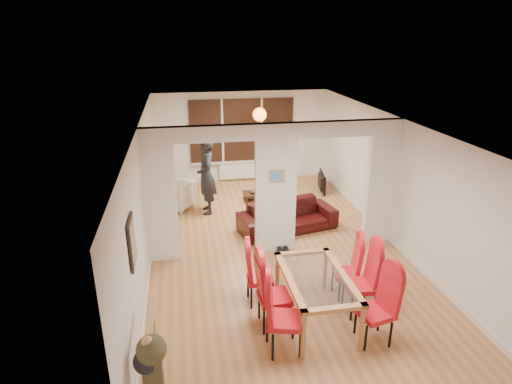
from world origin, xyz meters
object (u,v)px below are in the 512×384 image
object	(u,v)px
dining_chair_lb	(274,292)
armchair	(176,195)
dining_chair_rb	(360,281)
television	(319,182)
dining_chair_la	(284,315)
sofa	(287,216)
person	(206,176)
dining_chair_rc	(347,269)
dining_chair_lc	(260,274)
bowl	(254,192)
dining_table	(315,298)
dining_chair_ra	(375,307)
coffee_table	(261,196)
bottle	(263,189)

from	to	relation	value
dining_chair_lb	armchair	xyz separation A→B (m)	(-1.43, 4.90, -0.23)
dining_chair_rb	television	bearing A→B (deg)	82.01
dining_chair_la	dining_chair_rb	world-z (taller)	dining_chair_la
dining_chair_lb	sofa	world-z (taller)	dining_chair_lb
person	dining_chair_rc	bearing A→B (deg)	23.19
dining_chair_lb	dining_chair_lc	bearing A→B (deg)	96.57
dining_chair_lb	bowl	world-z (taller)	dining_chair_lb
dining_chair_rc	dining_chair_lb	bearing A→B (deg)	-147.80
dining_chair_rb	bowl	distance (m)	5.05
person	bowl	world-z (taller)	person
dining_table	dining_chair_lc	size ratio (longest dim) A/B	1.59
dining_chair_rc	sofa	bearing A→B (deg)	107.41
dining_table	dining_chair_la	xyz separation A→B (m)	(-0.63, -0.56, 0.19)
dining_chair_ra	coffee_table	world-z (taller)	dining_chair_ra
coffee_table	dining_chair_rc	bearing A→B (deg)	-82.89
dining_chair_lb	bowl	distance (m)	5.11
dining_chair_la	dining_chair_rc	distance (m)	1.70
dining_chair_rc	bottle	bearing A→B (deg)	107.52
armchair	coffee_table	size ratio (longest dim) A/B	0.85
dining_chair_ra	armchair	world-z (taller)	dining_chair_ra
sofa	dining_chair_rc	bearing A→B (deg)	-95.92
bottle	bowl	world-z (taller)	bottle
dining_chair_lb	armchair	world-z (taller)	dining_chair_lb
dining_chair_rb	coffee_table	world-z (taller)	dining_chair_rb
dining_chair_lb	coffee_table	size ratio (longest dim) A/B	1.27
dining_chair_lc	person	size ratio (longest dim) A/B	0.55
dining_chair_lb	dining_chair_rb	size ratio (longest dim) A/B	1.02
dining_chair_lc	bottle	bearing A→B (deg)	82.28
dining_chair_rb	dining_chair_lb	bearing A→B (deg)	-172.94
dining_table	bottle	size ratio (longest dim) A/B	5.65
dining_chair_la	coffee_table	size ratio (longest dim) A/B	1.27
person	bottle	distance (m)	1.64
dining_table	person	bearing A→B (deg)	106.28
television	dining_chair_ra	bearing A→B (deg)	178.68
bowl	sofa	bearing A→B (deg)	-76.88
dining_chair_rc	armchair	world-z (taller)	dining_chair_rc
dining_chair_rc	bowl	distance (m)	4.60
dining_table	bowl	size ratio (longest dim) A/B	8.06
sofa	armchair	xyz separation A→B (m)	(-2.45, 1.69, 0.04)
dining_chair_lb	dining_chair_rc	bearing A→B (deg)	19.30
bottle	dining_table	bearing A→B (deg)	-91.71
coffee_table	bottle	xyz separation A→B (m)	(0.03, -0.11, 0.25)
dining_chair_la	sofa	size ratio (longest dim) A/B	0.53
bottle	dining_chair_rb	bearing A→B (deg)	-83.18
dining_chair_lc	dining_chair_ra	world-z (taller)	dining_chair_ra
dining_chair_ra	dining_chair_rc	world-z (taller)	dining_chair_ra
dining_chair_ra	dining_chair_rb	distance (m)	0.67
person	bottle	world-z (taller)	person
armchair	person	xyz separation A→B (m)	(0.76, -0.39, 0.59)
dining_table	sofa	xyz separation A→B (m)	(0.37, 3.20, -0.07)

